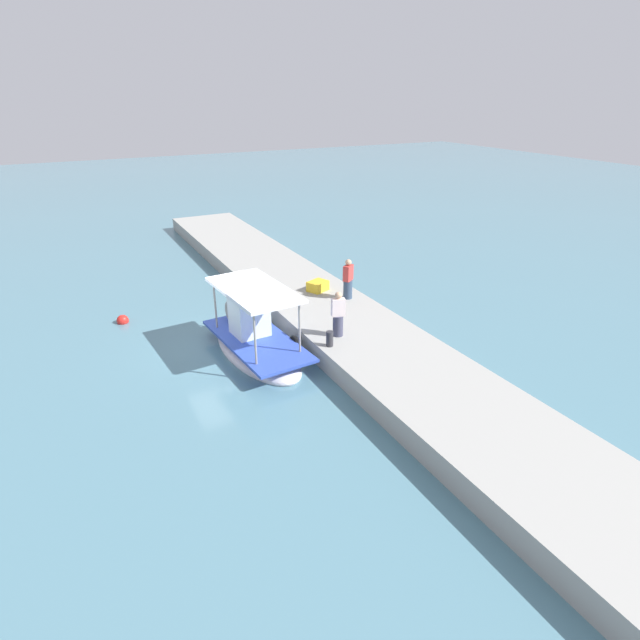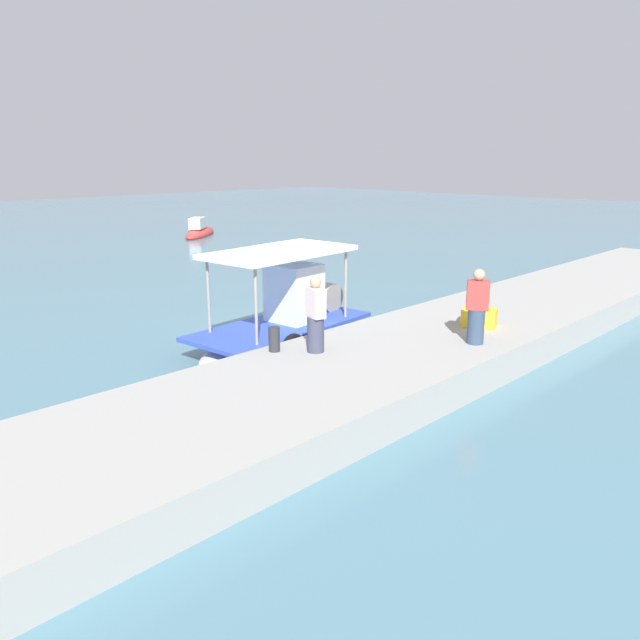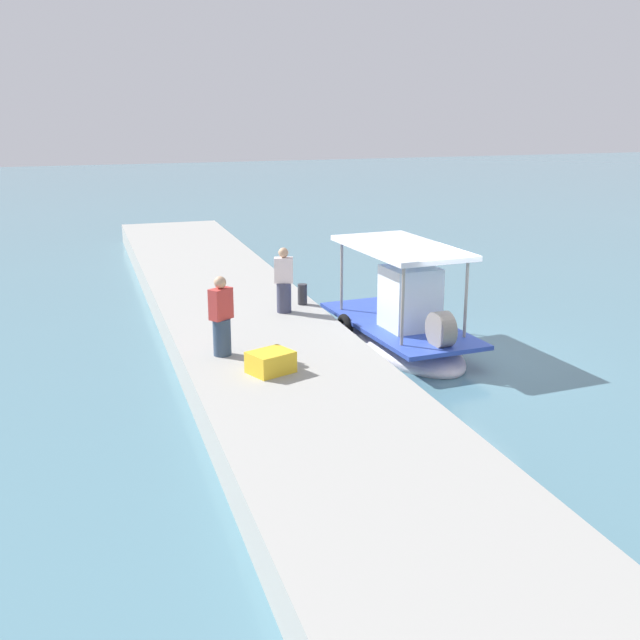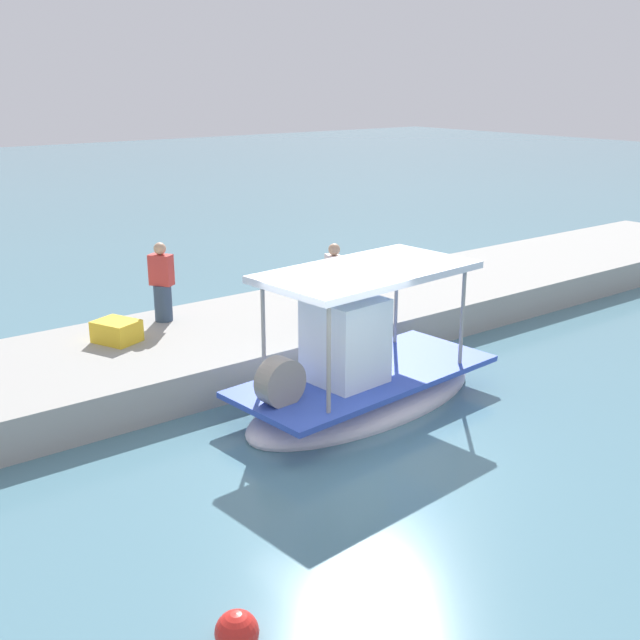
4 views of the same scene
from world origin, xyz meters
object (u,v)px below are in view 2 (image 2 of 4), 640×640
main_fishing_boat (284,328)px  fisherman_by_crate (477,310)px  mooring_bollard (274,339)px  moored_boat_near (200,232)px  marker_buoy (315,292)px  cargo_crate (479,318)px  fisherman_near_bollard (316,318)px

main_fishing_boat → fisherman_by_crate: 4.92m
mooring_bollard → moored_boat_near: (13.75, 22.41, -0.78)m
mooring_bollard → marker_buoy: size_ratio=1.13×
fisherman_by_crate → moored_boat_near: bearing=67.7°
mooring_bollard → cargo_crate: size_ratio=0.66×
fisherman_by_crate → mooring_bollard: (-3.45, 2.71, -0.48)m
cargo_crate → moored_boat_near: 26.04m
main_fishing_boat → fisherman_by_crate: main_fishing_boat is taller
mooring_bollard → marker_buoy: mooring_bollard is taller
main_fishing_boat → fisherman_by_crate: bearing=-72.2°
fisherman_near_bollard → moored_boat_near: fisherman_near_bollard is taller
main_fishing_boat → fisherman_by_crate: size_ratio=3.19×
fisherman_by_crate → cargo_crate: (1.33, 0.68, -0.54)m
fisherman_near_bollard → cargo_crate: size_ratio=2.03×
mooring_bollard → moored_boat_near: size_ratio=0.12×
fisherman_near_bollard → moored_boat_near: (13.17, 23.05, -1.25)m
fisherman_by_crate → marker_buoy: 9.16m
fisherman_near_bollard → fisherman_by_crate: size_ratio=0.97×
moored_boat_near → main_fishing_boat: bearing=-119.8°
fisherman_near_bollard → mooring_bollard: 0.98m
fisherman_near_bollard → main_fishing_boat: bearing=61.1°
cargo_crate → marker_buoy: size_ratio=1.70×
fisherman_near_bollard → marker_buoy: size_ratio=3.45×
main_fishing_boat → marker_buoy: 6.22m
fisherman_near_bollard → cargo_crate: bearing=-18.2°
fisherman_by_crate → marker_buoy: bearing=67.7°
moored_boat_near → fisherman_near_bollard: bearing=-119.7°
cargo_crate → moored_boat_near: (8.97, 24.43, -0.73)m
fisherman_near_bollard → mooring_bollard: (-0.59, 0.64, -0.47)m
fisherman_by_crate → mooring_bollard: bearing=141.9°
fisherman_near_bollard → cargo_crate: 4.45m
moored_boat_near → marker_buoy: bearing=-112.3°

